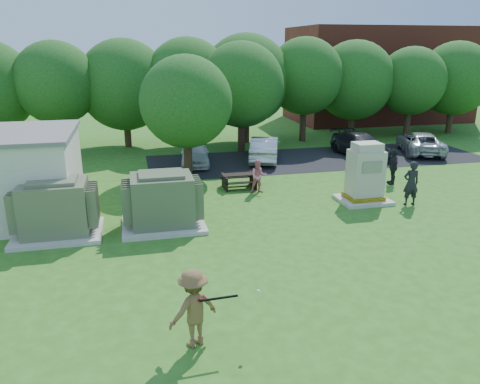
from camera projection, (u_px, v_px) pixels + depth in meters
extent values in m
plane|color=#2D6619|center=(271.00, 273.00, 13.82)|extent=(120.00, 120.00, 0.00)
cube|color=maroon|center=(378.00, 74.00, 41.62)|extent=(15.00, 8.00, 8.00)
cube|color=#232326|center=(318.00, 159.00, 27.88)|extent=(20.00, 6.00, 0.01)
cube|color=beige|center=(59.00, 233.00, 16.57)|extent=(3.00, 2.40, 0.15)
cube|color=#616749|center=(55.00, 207.00, 16.28)|extent=(2.20, 1.80, 1.80)
cube|color=#616749|center=(52.00, 181.00, 15.99)|extent=(1.60, 1.30, 0.12)
cube|color=#616749|center=(16.00, 209.00, 15.99)|extent=(0.32, 1.50, 1.35)
cube|color=#616749|center=(93.00, 204.00, 16.55)|extent=(0.32, 1.50, 1.35)
cube|color=beige|center=(164.00, 225.00, 17.37)|extent=(3.00, 2.40, 0.15)
cube|color=#535E42|center=(162.00, 200.00, 17.08)|extent=(2.20, 1.80, 1.80)
cube|color=#535E42|center=(161.00, 174.00, 16.79)|extent=(1.60, 1.30, 0.12)
cube|color=#535E42|center=(127.00, 202.00, 16.80)|extent=(0.32, 1.50, 1.35)
cube|color=#535E42|center=(197.00, 197.00, 17.35)|extent=(0.32, 1.50, 1.35)
cube|color=beige|center=(363.00, 200.00, 20.18)|extent=(2.12, 1.73, 0.14)
cube|color=yellow|center=(363.00, 196.00, 20.13)|extent=(1.49, 1.20, 0.17)
cube|color=#C0B39F|center=(365.00, 173.00, 19.82)|extent=(1.35, 1.06, 1.92)
cube|color=#C0B39F|center=(367.00, 147.00, 19.48)|extent=(1.11, 0.87, 0.34)
cube|color=gray|center=(372.00, 167.00, 19.18)|extent=(0.87, 0.04, 0.48)
cube|color=black|center=(239.00, 175.00, 21.93)|extent=(1.59, 0.62, 0.05)
cube|color=black|center=(237.00, 177.00, 22.46)|extent=(1.59, 0.22, 0.04)
cube|color=black|center=(241.00, 183.00, 21.56)|extent=(1.59, 0.22, 0.04)
cube|color=black|center=(225.00, 182.00, 21.88)|extent=(0.07, 1.19, 0.65)
cube|color=black|center=(253.00, 180.00, 22.18)|extent=(0.07, 1.19, 0.65)
imported|color=brown|center=(194.00, 308.00, 10.26)|extent=(1.35, 1.09, 1.83)
imported|color=black|center=(411.00, 183.00, 19.49)|extent=(0.72, 0.50, 1.89)
imported|color=#DE7581|center=(259.00, 176.00, 21.19)|extent=(0.79, 0.63, 1.55)
imported|color=black|center=(393.00, 167.00, 22.55)|extent=(0.64, 1.08, 1.72)
imported|color=white|center=(195.00, 154.00, 26.26)|extent=(1.97, 3.93, 1.29)
imported|color=silver|center=(265.00, 149.00, 27.15)|extent=(2.85, 4.62, 1.44)
imported|color=black|center=(360.00, 145.00, 28.22)|extent=(2.40, 5.00, 1.40)
imported|color=#B5B6BA|center=(420.00, 143.00, 29.12)|extent=(3.70, 5.25, 1.33)
cylinder|color=black|center=(219.00, 298.00, 10.12)|extent=(0.85, 0.09, 0.06)
cylinder|color=maroon|center=(199.00, 300.00, 10.05)|extent=(0.22, 0.07, 0.06)
sphere|color=white|center=(258.00, 291.00, 10.39)|extent=(0.09, 0.09, 0.09)
cylinder|color=#47301E|center=(61.00, 130.00, 29.14)|extent=(0.44, 0.44, 2.80)
sphere|color=#235B1C|center=(56.00, 83.00, 28.27)|extent=(5.00, 5.00, 5.00)
cylinder|color=#47301E|center=(127.00, 130.00, 30.82)|extent=(0.44, 0.44, 2.30)
sphere|color=#235B1C|center=(124.00, 85.00, 29.96)|extent=(5.80, 5.80, 5.80)
cylinder|color=#47301E|center=(189.00, 127.00, 30.80)|extent=(0.44, 0.44, 2.70)
sphere|color=#235B1C|center=(188.00, 80.00, 29.91)|extent=(5.40, 5.40, 5.40)
cylinder|color=#47301E|center=(246.00, 124.00, 32.25)|extent=(0.44, 0.44, 2.50)
sphere|color=#235B1C|center=(246.00, 79.00, 31.34)|extent=(6.00, 6.00, 6.00)
cylinder|color=#47301E|center=(303.00, 120.00, 32.69)|extent=(0.44, 0.44, 2.90)
sphere|color=#235B1C|center=(305.00, 76.00, 31.79)|extent=(5.20, 5.20, 5.20)
cylinder|color=#47301E|center=(351.00, 121.00, 34.18)|extent=(0.44, 0.44, 2.40)
sphere|color=#235B1C|center=(354.00, 80.00, 33.33)|extent=(5.60, 5.60, 5.60)
cylinder|color=#47301E|center=(407.00, 119.00, 34.19)|extent=(0.44, 0.44, 2.60)
sphere|color=#235B1C|center=(412.00, 81.00, 33.37)|extent=(4.80, 4.80, 4.80)
cylinder|color=#47301E|center=(450.00, 117.00, 35.62)|extent=(0.44, 0.44, 2.50)
sphere|color=#235B1C|center=(455.00, 78.00, 34.77)|extent=(5.40, 5.40, 5.40)
cylinder|color=#47301E|center=(188.00, 153.00, 23.93)|extent=(0.44, 0.44, 2.40)
sphere|color=#235B1C|center=(186.00, 102.00, 23.16)|extent=(4.60, 4.60, 4.60)
cylinder|color=#47301E|center=(241.00, 131.00, 29.42)|extent=(0.44, 0.44, 2.60)
sphere|color=#235B1C|center=(241.00, 85.00, 28.56)|extent=(5.20, 5.20, 5.20)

